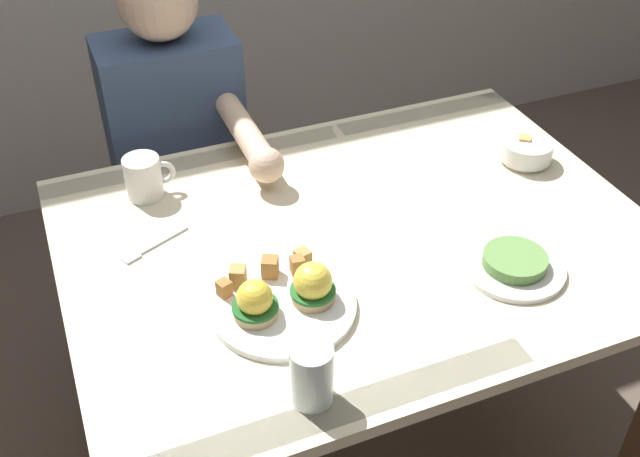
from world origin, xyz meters
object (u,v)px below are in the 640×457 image
eggs_benedict_plate (284,298)px  fork (152,246)px  side_plate (514,264)px  diner_person (181,151)px  dining_table (358,272)px  water_glass_near (312,378)px  coffee_mug (144,176)px  fruit_bowl (526,151)px

eggs_benedict_plate → fork: size_ratio=1.81×
side_plate → diner_person: size_ratio=0.18×
dining_table → fork: (-0.41, 0.12, 0.11)m
water_glass_near → side_plate: bearing=16.8°
coffee_mug → dining_table: bearing=-38.7°
dining_table → diner_person: bearing=111.7°
fruit_bowl → dining_table: bearing=-167.5°
dining_table → eggs_benedict_plate: eggs_benedict_plate is taller
dining_table → fruit_bowl: bearing=12.5°
eggs_benedict_plate → side_plate: bearing=-8.5°
coffee_mug → fork: size_ratio=0.75×
diner_person → side_plate: bearing=-60.2°
eggs_benedict_plate → fruit_bowl: eggs_benedict_plate is taller
fruit_bowl → fork: 0.88m
fork → diner_person: size_ratio=0.13×
diner_person → fork: bearing=-109.4°
dining_table → side_plate: size_ratio=6.00×
side_plate → eggs_benedict_plate: bearing=171.5°
side_plate → dining_table: bearing=136.8°
coffee_mug → fruit_bowl: bearing=-13.1°
water_glass_near → eggs_benedict_plate: bearing=82.2°
eggs_benedict_plate → diner_person: size_ratio=0.24×
side_plate → fruit_bowl: bearing=52.8°
water_glass_near → fruit_bowl: bearing=32.7°
dining_table → side_plate: (0.23, -0.22, 0.12)m
eggs_benedict_plate → fruit_bowl: size_ratio=2.25×
fruit_bowl → water_glass_near: (-0.72, -0.46, 0.02)m
fruit_bowl → side_plate: fruit_bowl is taller
diner_person → dining_table: bearing=-68.3°
dining_table → water_glass_near: water_glass_near is taller
coffee_mug → water_glass_near: size_ratio=1.00×
fruit_bowl → side_plate: bearing=-127.2°
water_glass_near → diner_person: size_ratio=0.10×
coffee_mug → eggs_benedict_plate: bearing=-70.8°
dining_table → fruit_bowl: (0.47, 0.10, 0.14)m
eggs_benedict_plate → diner_person: 0.76m
dining_table → water_glass_near: (-0.25, -0.36, 0.15)m
fruit_bowl → coffee_mug: coffee_mug is taller
fruit_bowl → eggs_benedict_plate: bearing=-160.0°
coffee_mug → water_glass_near: bearing=-79.1°
fork → water_glass_near: 0.51m
dining_table → coffee_mug: (-0.38, 0.30, 0.16)m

